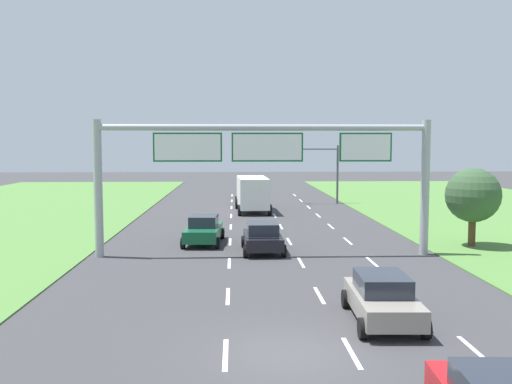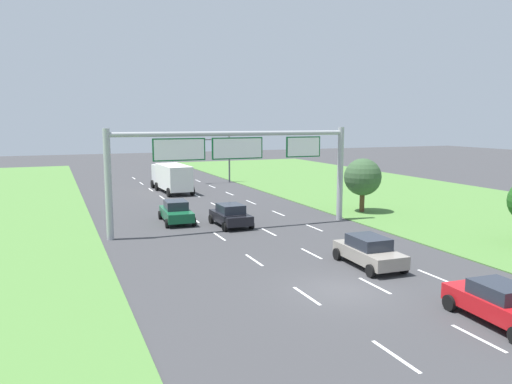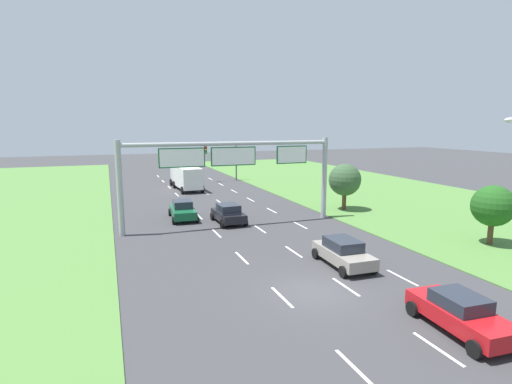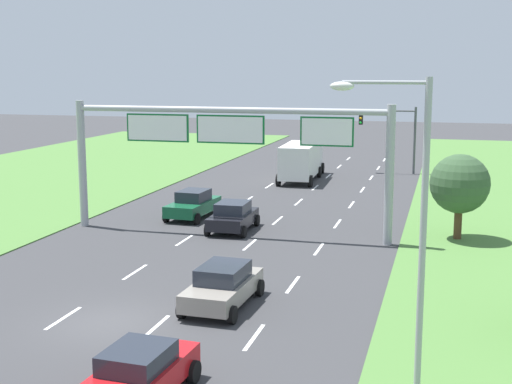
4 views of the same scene
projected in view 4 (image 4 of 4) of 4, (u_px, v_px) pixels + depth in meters
ground_plane at (109, 323)px, 24.72m from camera, size 200.00×200.00×0.00m
lane_dashes_inner_left at (204, 228)px, 39.44m from camera, size 0.14×68.40×0.01m
lane_dashes_inner_right at (265, 232)px, 38.54m from camera, size 0.14×68.40×0.01m
lane_dashes_slip at (329, 235)px, 37.64m from camera, size 0.14×68.40×0.01m
car_near_red at (223, 285)px, 26.31m from camera, size 2.25×4.41×1.57m
car_lead_silver at (137, 376)px, 18.65m from camera, size 2.26×4.46×1.51m
car_mid_lane at (233, 216)px, 38.65m from camera, size 2.25×4.07×1.58m
car_far_ahead at (193, 204)px, 42.10m from camera, size 2.37×4.55×1.63m
box_truck at (302, 159)px, 56.35m from camera, size 2.94×8.51×2.93m
sign_gantry at (227, 141)px, 37.00m from camera, size 17.24×0.44×7.00m
traffic_light_mast at (391, 127)px, 59.58m from camera, size 4.76×0.49×5.60m
street_lamp at (409, 209)px, 18.56m from camera, size 2.61×0.32×8.50m
roadside_tree_mid at (460, 184)px, 36.23m from camera, size 3.03×3.03×4.44m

